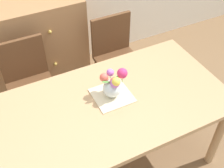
# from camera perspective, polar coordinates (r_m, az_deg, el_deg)

# --- Properties ---
(ground_plane) EXTENTS (12.00, 12.00, 0.00)m
(ground_plane) POSITION_cam_1_polar(r_m,az_deg,el_deg) (2.74, 0.00, -14.81)
(ground_plane) COLOR brown
(dining_table) EXTENTS (1.74, 0.94, 0.77)m
(dining_table) POSITION_cam_1_polar(r_m,az_deg,el_deg) (2.19, 0.00, -5.30)
(dining_table) COLOR tan
(dining_table) RESTS_ON ground_plane
(chair_left) EXTENTS (0.42, 0.42, 0.90)m
(chair_left) POSITION_cam_1_polar(r_m,az_deg,el_deg) (2.78, -16.00, 0.76)
(chair_left) COLOR brown
(chair_left) RESTS_ON ground_plane
(chair_right) EXTENTS (0.42, 0.42, 0.90)m
(chair_right) POSITION_cam_1_polar(r_m,az_deg,el_deg) (2.98, 0.74, 6.03)
(chair_right) COLOR brown
(chair_right) RESTS_ON ground_plane
(dresser) EXTENTS (1.40, 0.47, 1.00)m
(dresser) POSITION_cam_1_polar(r_m,az_deg,el_deg) (3.20, -17.77, 6.27)
(dresser) COLOR #9E7047
(dresser) RESTS_ON ground_plane
(placemat) EXTENTS (0.28, 0.28, 0.01)m
(placemat) POSITION_cam_1_polar(r_m,az_deg,el_deg) (2.17, 0.00, -2.23)
(placemat) COLOR beige
(placemat) RESTS_ON dining_table
(flower_vase) EXTENTS (0.19, 0.17, 0.24)m
(flower_vase) POSITION_cam_1_polar(r_m,az_deg,el_deg) (2.09, 0.22, -0.06)
(flower_vase) COLOR silver
(flower_vase) RESTS_ON placemat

